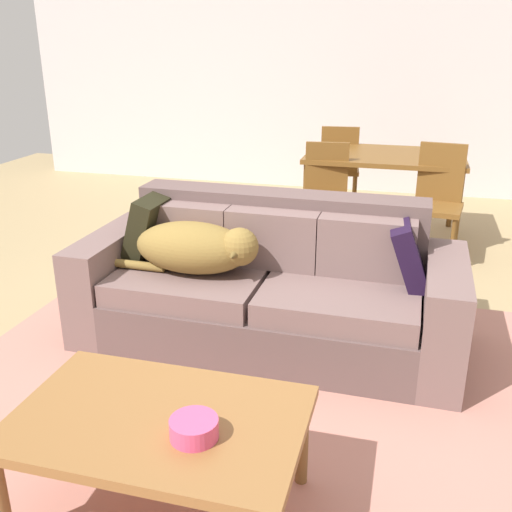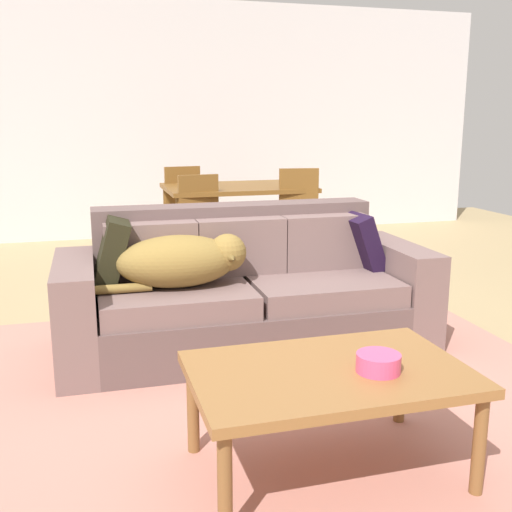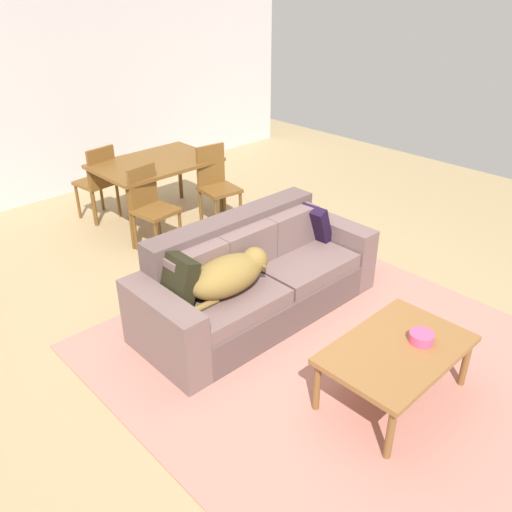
{
  "view_description": "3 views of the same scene",
  "coord_description": "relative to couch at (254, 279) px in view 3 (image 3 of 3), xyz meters",
  "views": [
    {
      "loc": [
        0.7,
        -2.94,
        1.72
      ],
      "look_at": [
        -0.09,
        -0.02,
        0.58
      ],
      "focal_mm": 40.96,
      "sensor_mm": 36.0,
      "label": 1
    },
    {
      "loc": [
        -0.97,
        -3.36,
        1.37
      ],
      "look_at": [
        -0.03,
        -0.07,
        0.6
      ],
      "focal_mm": 43.15,
      "sensor_mm": 36.0,
      "label": 2
    },
    {
      "loc": [
        -2.77,
        -2.72,
        2.69
      ],
      "look_at": [
        -0.19,
        -0.04,
        0.67
      ],
      "focal_mm": 37.16,
      "sensor_mm": 36.0,
      "label": 3
    }
  ],
  "objects": [
    {
      "name": "couch",
      "position": [
        0.0,
        0.0,
        0.0
      ],
      "size": [
        2.2,
        0.91,
        0.84
      ],
      "rotation": [
        0.0,
        0.0,
        -0.01
      ],
      "color": "brown",
      "rests_on": "ground"
    },
    {
      "name": "dog_on_left_cushion",
      "position": [
        -0.39,
        -0.13,
        0.27
      ],
      "size": [
        0.85,
        0.37,
        0.29
      ],
      "rotation": [
        0.0,
        0.0,
        -0.01
      ],
      "color": "olive",
      "rests_on": "couch"
    },
    {
      "name": "ground_plane",
      "position": [
        0.05,
        -0.13,
        -0.33
      ],
      "size": [
        10.0,
        10.0,
        0.0
      ],
      "primitive_type": "plane",
      "color": "tan"
    },
    {
      "name": "bowl_on_coffee_table",
      "position": [
        0.12,
        -1.53,
        0.15
      ],
      "size": [
        0.17,
        0.17,
        0.07
      ],
      "primitive_type": "cylinder",
      "color": "#EA4C7F",
      "rests_on": "coffee_table"
    },
    {
      "name": "throw_pillow_by_left_arm",
      "position": [
        -0.78,
        0.06,
        0.29
      ],
      "size": [
        0.24,
        0.4,
        0.42
      ],
      "primitive_type": "cube",
      "rotation": [
        0.0,
        0.28,
        -0.02
      ],
      "color": "black",
      "rests_on": "couch"
    },
    {
      "name": "area_rug",
      "position": [
        -0.0,
        -0.93,
        -0.32
      ],
      "size": [
        3.2,
        3.41,
        0.01
      ],
      "primitive_type": "cube",
      "rotation": [
        0.0,
        0.0,
        -0.01
      ],
      "color": "tan",
      "rests_on": "ground"
    },
    {
      "name": "dining_table",
      "position": [
        0.52,
        2.2,
        0.36
      ],
      "size": [
        1.36,
        0.93,
        0.75
      ],
      "color": "brown",
      "rests_on": "ground"
    },
    {
      "name": "throw_pillow_by_right_arm",
      "position": [
        0.78,
        0.04,
        0.28
      ],
      "size": [
        0.25,
        0.38,
        0.38
      ],
      "primitive_type": "cube",
      "rotation": [
        0.0,
        -0.36,
        0.07
      ],
      "color": "black",
      "rests_on": "couch"
    },
    {
      "name": "dining_chair_far_left",
      "position": [
        0.05,
        2.72,
        0.18
      ],
      "size": [
        0.44,
        0.44,
        0.91
      ],
      "rotation": [
        0.0,
        0.0,
        3.26
      ],
      "color": "brown",
      "rests_on": "ground"
    },
    {
      "name": "dining_chair_near_right",
      "position": [
        0.97,
        1.65,
        0.19
      ],
      "size": [
        0.45,
        0.45,
        0.94
      ],
      "rotation": [
        0.0,
        0.0,
        -0.13
      ],
      "color": "brown",
      "rests_on": "ground"
    },
    {
      "name": "dining_chair_near_left",
      "position": [
        0.08,
        1.66,
        0.18
      ],
      "size": [
        0.45,
        0.45,
        0.9
      ],
      "rotation": [
        0.0,
        0.0,
        0.13
      ],
      "color": "brown",
      "rests_on": "ground"
    },
    {
      "name": "coffee_table",
      "position": [
        -0.05,
        -1.46,
        0.07
      ],
      "size": [
        1.05,
        0.68,
        0.44
      ],
      "color": "olive",
      "rests_on": "ground"
    },
    {
      "name": "back_partition",
      "position": [
        0.05,
        3.87,
        1.02
      ],
      "size": [
        8.0,
        0.12,
        2.7
      ],
      "primitive_type": "cube",
      "color": "silver",
      "rests_on": "ground"
    }
  ]
}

